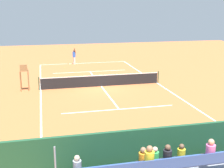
% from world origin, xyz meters
% --- Properties ---
extents(ground_plane, '(60.00, 60.00, 0.00)m').
position_xyz_m(ground_plane, '(0.00, 0.00, 0.00)').
color(ground_plane, '#BC6033').
extents(court_line_markings, '(10.10, 22.20, 0.01)m').
position_xyz_m(court_line_markings, '(0.00, -0.04, 0.00)').
color(court_line_markings, white).
rests_on(court_line_markings, ground).
extents(tennis_net, '(10.30, 0.10, 1.07)m').
position_xyz_m(tennis_net, '(0.00, 0.00, 0.50)').
color(tennis_net, black).
rests_on(tennis_net, ground).
extents(backdrop_wall, '(18.00, 0.16, 2.00)m').
position_xyz_m(backdrop_wall, '(0.00, 14.00, 1.00)').
color(backdrop_wall, '#1E4C2D').
rests_on(backdrop_wall, ground).
extents(bleacher_stand, '(9.06, 2.40, 2.48)m').
position_xyz_m(bleacher_stand, '(-0.05, 15.35, 0.97)').
color(bleacher_stand, gray).
rests_on(bleacher_stand, ground).
extents(umpire_chair, '(0.67, 0.67, 2.14)m').
position_xyz_m(umpire_chair, '(6.20, -0.08, 1.31)').
color(umpire_chair, olive).
rests_on(umpire_chair, ground).
extents(equipment_bag, '(0.90, 0.36, 0.36)m').
position_xyz_m(equipment_bag, '(-1.24, 13.40, 0.18)').
color(equipment_bag, black).
rests_on(equipment_bag, ground).
extents(tennis_player, '(0.47, 0.55, 1.93)m').
position_xyz_m(tennis_player, '(1.13, -10.57, 1.02)').
color(tennis_player, white).
rests_on(tennis_player, ground).
extents(tennis_racket, '(0.45, 0.56, 0.03)m').
position_xyz_m(tennis_racket, '(1.65, -10.77, 0.01)').
color(tennis_racket, black).
rests_on(tennis_racket, ground).
extents(tennis_ball_near, '(0.07, 0.07, 0.07)m').
position_xyz_m(tennis_ball_near, '(2.36, -8.84, 0.03)').
color(tennis_ball_near, '#CCDB33').
rests_on(tennis_ball_near, ground).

